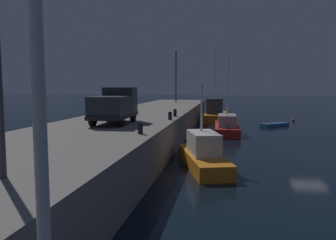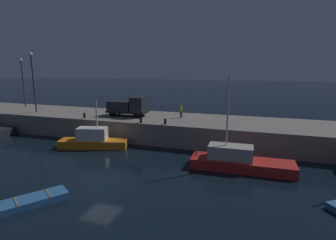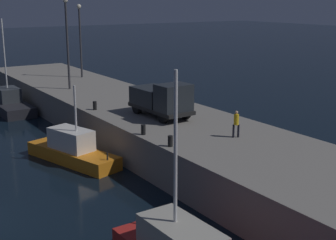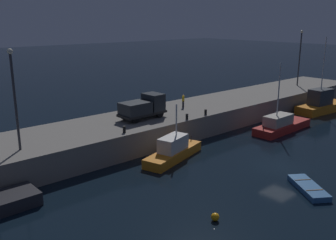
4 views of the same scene
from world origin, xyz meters
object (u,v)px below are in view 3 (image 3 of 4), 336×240
(dockworker, at_px, (236,122))
(utility_truck, at_px, (162,99))
(lamp_post_east, at_px, (67,37))
(lamp_post_west, at_px, (80,35))
(bollard_west, at_px, (143,130))
(fishing_boat_orange, at_px, (9,103))
(bollard_central, at_px, (95,106))
(bollard_east, at_px, (170,141))
(fishing_trawler_red, at_px, (72,150))

(dockworker, bearing_deg, utility_truck, -171.97)
(lamp_post_east, relative_size, utility_truck, 1.55)
(lamp_post_west, bearing_deg, bollard_west, -14.20)
(fishing_boat_orange, height_order, bollard_west, fishing_boat_orange)
(bollard_west, xyz_separation_m, bollard_central, (-7.61, 0.36, 0.01))
(fishing_boat_orange, height_order, lamp_post_west, lamp_post_west)
(dockworker, bearing_deg, bollard_west, -129.29)
(lamp_post_west, distance_m, utility_truck, 19.41)
(lamp_post_west, bearing_deg, dockworker, -3.09)
(lamp_post_east, height_order, bollard_west, lamp_post_east)
(lamp_post_west, relative_size, utility_truck, 1.43)
(lamp_post_west, relative_size, bollard_west, 12.24)
(dockworker, xyz_separation_m, bollard_east, (-0.61, -4.19, -0.60))
(bollard_central, height_order, bollard_east, bollard_central)
(dockworker, bearing_deg, bollard_central, -160.74)
(fishing_boat_orange, relative_size, lamp_post_west, 1.17)
(lamp_post_east, bearing_deg, bollard_central, -10.42)
(bollard_central, bearing_deg, bollard_west, -2.71)
(fishing_trawler_red, xyz_separation_m, bollard_west, (4.40, 2.79, 1.95))
(lamp_post_west, height_order, bollard_east, lamp_post_west)
(fishing_trawler_red, xyz_separation_m, fishing_boat_orange, (-16.87, 0.58, -0.05))
(dockworker, distance_m, bollard_central, 11.74)
(lamp_post_east, height_order, bollard_east, lamp_post_east)
(fishing_boat_orange, distance_m, utility_truck, 19.18)
(fishing_boat_orange, xyz_separation_m, bollard_east, (24.13, 2.25, 2.01))
(dockworker, bearing_deg, lamp_post_east, -173.65)
(bollard_west, bearing_deg, bollard_east, 0.82)
(fishing_trawler_red, xyz_separation_m, lamp_post_west, (-17.76, 8.40, 5.98))
(bollard_central, bearing_deg, fishing_boat_orange, -169.34)
(utility_truck, bearing_deg, bollard_west, -46.40)
(fishing_boat_orange, bearing_deg, dockworker, 14.59)
(lamp_post_west, relative_size, bollard_central, 11.73)
(utility_truck, bearing_deg, lamp_post_east, -174.48)
(utility_truck, bearing_deg, dockworker, 8.03)
(bollard_west, bearing_deg, lamp_post_east, 173.10)
(fishing_boat_orange, relative_size, bollard_central, 13.72)
(lamp_post_east, bearing_deg, bollard_west, -6.90)
(lamp_post_east, relative_size, dockworker, 5.02)
(fishing_trawler_red, height_order, utility_truck, fishing_trawler_red)
(lamp_post_west, height_order, bollard_west, lamp_post_west)
(fishing_boat_orange, height_order, utility_truck, fishing_boat_orange)
(fishing_trawler_red, relative_size, bollard_west, 12.49)
(lamp_post_west, distance_m, lamp_post_east, 6.69)
(fishing_trawler_red, bearing_deg, bollard_central, 135.49)
(utility_truck, xyz_separation_m, dockworker, (6.60, 0.93, -0.33))
(fishing_boat_orange, xyz_separation_m, dockworker, (24.74, 6.44, 2.61))
(dockworker, height_order, bollard_east, dockworker)
(bollard_west, xyz_separation_m, bollard_east, (2.85, 0.04, 0.00))
(lamp_post_east, height_order, dockworker, lamp_post_east)
(lamp_post_east, xyz_separation_m, bollard_east, (19.39, -1.96, -4.36))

